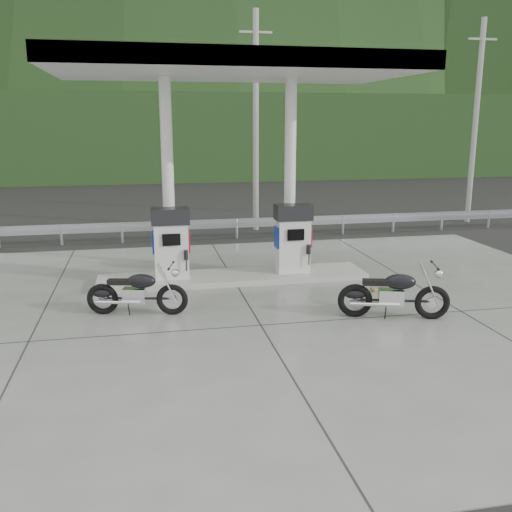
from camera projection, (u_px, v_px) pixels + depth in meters
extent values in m
plane|color=black|center=(252.00, 311.00, 12.61)|extent=(160.00, 160.00, 0.00)
cube|color=slate|center=(252.00, 310.00, 12.61)|extent=(18.00, 14.00, 0.02)
cube|color=gray|center=(234.00, 277.00, 14.98)|extent=(7.00, 1.40, 0.15)
cylinder|color=white|center=(168.00, 179.00, 14.46)|extent=(0.30, 0.30, 5.00)
cylinder|color=white|center=(290.00, 176.00, 15.07)|extent=(0.30, 0.30, 5.00)
cube|color=white|center=(232.00, 67.00, 13.76)|extent=(8.50, 5.00, 0.40)
cube|color=black|center=(199.00, 223.00, 23.58)|extent=(60.00, 7.00, 0.01)
cylinder|color=gray|center=(256.00, 124.00, 21.14)|extent=(0.22, 0.22, 8.00)
cylinder|color=gray|center=(475.00, 124.00, 22.87)|extent=(0.22, 0.22, 8.00)
cube|color=black|center=(172.00, 137.00, 40.54)|extent=(80.00, 6.00, 6.00)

